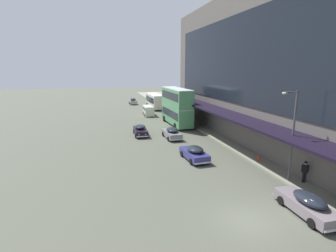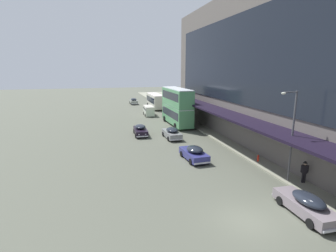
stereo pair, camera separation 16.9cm
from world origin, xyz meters
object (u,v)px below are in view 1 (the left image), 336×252
at_px(vw_van, 148,110).
at_px(street_lamp, 292,130).
at_px(transit_bus_kerbside_front, 155,100).
at_px(sedan_oncoming_rear, 307,204).
at_px(transit_bus_kerbside_rear, 177,105).
at_px(fire_hydrant, 258,158).
at_px(sedan_trailing_near, 140,130).
at_px(sedan_oncoming_front, 172,133).
at_px(sedan_trailing_mid, 133,101).
at_px(sedan_lead_near, 194,153).
at_px(pedestrian_at_kerb, 305,171).

bearing_deg(vw_van, street_lamp, -81.16).
height_order(transit_bus_kerbside_front, vw_van, transit_bus_kerbside_front).
bearing_deg(vw_van, sedan_oncoming_rear, -85.37).
xyz_separation_m(transit_bus_kerbside_rear, fire_hydrant, (2.85, -19.85, -2.87)).
bearing_deg(transit_bus_kerbside_rear, sedan_trailing_near, -142.56).
bearing_deg(sedan_oncoming_front, street_lamp, -71.02).
bearing_deg(sedan_trailing_near, sedan_trailing_mid, 84.35).
relative_size(sedan_oncoming_front, street_lamp, 0.60).
xyz_separation_m(sedan_oncoming_rear, vw_van, (-3.20, 39.51, 0.35)).
bearing_deg(street_lamp, sedan_trailing_mid, 96.74).
xyz_separation_m(sedan_trailing_mid, sedan_lead_near, (0.56, -45.42, -0.06)).
bearing_deg(sedan_oncoming_rear, fire_hydrant, 74.42).
bearing_deg(street_lamp, pedestrian_at_kerb, -31.61).
relative_size(sedan_trailing_near, sedan_lead_near, 1.05).
bearing_deg(street_lamp, transit_bus_kerbside_front, 92.66).
xyz_separation_m(sedan_lead_near, sedan_oncoming_rear, (3.44, -11.93, 0.00)).
height_order(transit_bus_kerbside_rear, street_lamp, street_lamp).
bearing_deg(fire_hydrant, sedan_oncoming_front, 117.60).
height_order(sedan_trailing_mid, street_lamp, street_lamp).
height_order(sedan_oncoming_rear, pedestrian_at_kerb, pedestrian_at_kerb).
relative_size(transit_bus_kerbside_front, street_lamp, 1.27).
bearing_deg(sedan_lead_near, pedestrian_at_kerb, -49.57).
bearing_deg(transit_bus_kerbside_rear, pedestrian_at_kerb, -82.00).
distance_m(sedan_oncoming_rear, pedestrian_at_kerb, 5.20).
distance_m(sedan_trailing_near, pedestrian_at_kerb, 22.58).
bearing_deg(vw_van, sedan_lead_near, -90.50).
height_order(sedan_oncoming_front, pedestrian_at_kerb, pedestrian_at_kerb).
height_order(sedan_oncoming_rear, street_lamp, street_lamp).
height_order(sedan_lead_near, fire_hydrant, sedan_lead_near).
distance_m(sedan_oncoming_rear, vw_van, 39.64).
distance_m(sedan_lead_near, fire_hydrant, 6.57).
xyz_separation_m(sedan_trailing_mid, pedestrian_at_kerb, (7.35, -53.38, 0.37)).
relative_size(transit_bus_kerbside_front, vw_van, 2.11).
bearing_deg(sedan_lead_near, transit_bus_kerbside_front, 84.37).
distance_m(transit_bus_kerbside_front, vw_van, 9.82).
bearing_deg(vw_van, sedan_trailing_mid, 92.58).
distance_m(sedan_trailing_mid, sedan_trailing_near, 33.65).
bearing_deg(transit_bus_kerbside_rear, sedan_trailing_mid, 97.68).
height_order(transit_bus_kerbside_rear, sedan_oncoming_rear, transit_bus_kerbside_rear).
relative_size(sedan_oncoming_rear, vw_van, 1.06).
bearing_deg(sedan_lead_near, sedan_trailing_near, 108.00).
distance_m(sedan_oncoming_rear, fire_hydrant, 9.81).
bearing_deg(fire_hydrant, transit_bus_kerbside_rear, 98.17).
height_order(transit_bus_kerbside_front, fire_hydrant, transit_bus_kerbside_front).
distance_m(sedan_oncoming_front, vw_van, 18.55).
xyz_separation_m(transit_bus_kerbside_rear, sedan_lead_near, (-3.22, -17.37, -2.61)).
height_order(sedan_oncoming_rear, vw_van, vw_van).
distance_m(transit_bus_kerbside_front, sedan_lead_near, 36.96).
height_order(sedan_trailing_near, sedan_oncoming_rear, sedan_oncoming_rear).
relative_size(street_lamp, fire_hydrant, 10.92).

